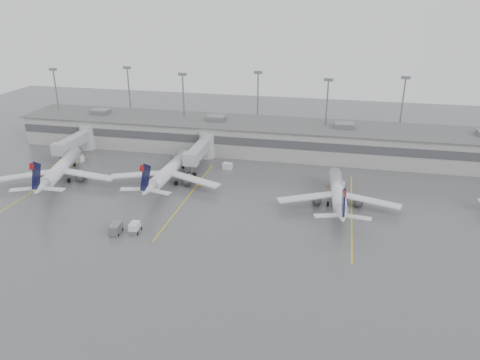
% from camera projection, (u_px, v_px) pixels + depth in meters
% --- Properties ---
extents(ground, '(260.00, 260.00, 0.00)m').
position_uv_depth(ground, '(243.00, 265.00, 76.95)').
color(ground, '#545456').
rests_on(ground, ground).
extents(terminal, '(152.00, 17.00, 9.45)m').
position_uv_depth(terminal, '(287.00, 139.00, 127.81)').
color(terminal, '#9C9C97').
rests_on(terminal, ground).
extents(light_masts, '(142.40, 8.00, 20.60)m').
position_uv_depth(light_masts, '(291.00, 106.00, 130.05)').
color(light_masts, gray).
rests_on(light_masts, ground).
extents(jet_bridge_left, '(4.00, 17.20, 7.00)m').
position_uv_depth(jet_bridge_left, '(79.00, 140.00, 127.76)').
color(jet_bridge_left, '#ABAEB0').
rests_on(jet_bridge_left, ground).
extents(jet_bridge_right, '(4.00, 17.20, 7.00)m').
position_uv_depth(jet_bridge_right, '(202.00, 148.00, 120.87)').
color(jet_bridge_right, '#ABAEB0').
rests_on(jet_bridge_right, ground).
extents(stand_markings, '(105.25, 40.00, 0.01)m').
position_uv_depth(stand_markings, '(267.00, 204.00, 98.65)').
color(stand_markings, yellow).
rests_on(stand_markings, ground).
extents(jet_far_left, '(26.54, 30.10, 9.89)m').
position_uv_depth(jet_far_left, '(59.00, 169.00, 108.98)').
color(jet_far_left, white).
rests_on(jet_far_left, ground).
extents(jet_mid_left, '(26.53, 29.73, 9.62)m').
position_uv_depth(jet_mid_left, '(168.00, 172.00, 107.95)').
color(jet_mid_left, white).
rests_on(jet_mid_left, ground).
extents(jet_mid_right, '(25.20, 28.35, 9.17)m').
position_uv_depth(jet_mid_right, '(338.00, 193.00, 96.97)').
color(jet_mid_right, white).
rests_on(jet_mid_right, ground).
extents(baggage_tug, '(2.12, 3.07, 1.89)m').
position_uv_depth(baggage_tug, '(135.00, 229.00, 87.03)').
color(baggage_tug, silver).
rests_on(baggage_tug, ground).
extents(baggage_cart, '(1.94, 3.12, 1.92)m').
position_uv_depth(baggage_cart, '(116.00, 229.00, 86.48)').
color(baggage_cart, slate).
rests_on(baggage_cart, ground).
extents(gse_uld_a, '(2.68, 2.03, 1.72)m').
position_uv_depth(gse_uld_a, '(79.00, 158.00, 122.78)').
color(gse_uld_a, silver).
rests_on(gse_uld_a, ground).
extents(gse_uld_b, '(2.47, 1.84, 1.60)m').
position_uv_depth(gse_uld_b, '(227.00, 166.00, 117.55)').
color(gse_uld_b, silver).
rests_on(gse_uld_b, ground).
extents(gse_uld_c, '(2.43, 1.69, 1.67)m').
position_uv_depth(gse_uld_c, '(339.00, 186.00, 105.71)').
color(gse_uld_c, silver).
rests_on(gse_uld_c, ground).
extents(gse_loader, '(2.26, 3.29, 1.93)m').
position_uv_depth(gse_loader, '(177.00, 159.00, 122.15)').
color(gse_loader, slate).
rests_on(gse_loader, ground).
extents(cone_a, '(0.44, 0.44, 0.70)m').
position_uv_depth(cone_a, '(49.00, 166.00, 119.02)').
color(cone_a, orange).
rests_on(cone_a, ground).
extents(cone_b, '(0.46, 0.46, 0.73)m').
position_uv_depth(cone_b, '(200.00, 185.00, 107.18)').
color(cone_b, orange).
rests_on(cone_b, ground).
extents(cone_c, '(0.40, 0.40, 0.63)m').
position_uv_depth(cone_c, '(327.00, 186.00, 106.88)').
color(cone_c, orange).
rests_on(cone_c, ground).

